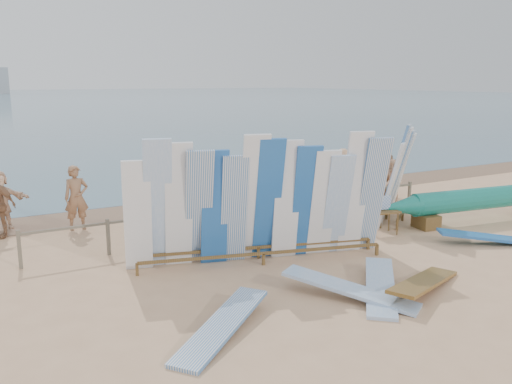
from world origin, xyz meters
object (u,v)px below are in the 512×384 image
beachgoer_4 (260,187)px  beachgoer_1 (76,198)px  vendor_table (383,221)px  beachgoer_7 (315,182)px  beachgoer_11 (0,200)px  beachgoer_6 (311,185)px  side_surfboard_rack (396,177)px  beachgoer_5 (237,177)px  flat_board_c (423,291)px  flat_board_b (380,292)px  flat_board_d (490,244)px  beachgoer_3 (189,187)px  outrigger_canoe (482,200)px  beach_chair_right (274,211)px  beachgoer_9 (343,169)px  beach_chair_left (285,213)px  beachgoer_10 (389,175)px  flat_board_e (222,334)px  beachgoer_extra_0 (374,168)px  main_surfboard_rack (261,205)px  stroller (307,198)px  flat_board_a (349,299)px  beachgoer_8 (393,182)px

beachgoer_4 → beachgoer_1: (-5.35, 1.18, -0.00)m
vendor_table → beachgoer_7: size_ratio=0.61×
beachgoer_11 → beachgoer_6: size_ratio=1.02×
vendor_table → beachgoer_7: 3.61m
side_surfboard_rack → beachgoer_5: (-2.73, 5.17, -0.55)m
vendor_table → flat_board_c: (-2.12, -3.54, -0.36)m
flat_board_b → flat_board_d: (4.77, 1.07, 0.00)m
beachgoer_3 → beachgoer_6: beachgoer_6 is taller
outrigger_canoe → beach_chair_right: outrigger_canoe is taller
beachgoer_9 → side_surfboard_rack: bearing=-96.8°
flat_board_c → beach_chair_left: beach_chair_left is taller
beachgoer_7 → beachgoer_10: bearing=84.2°
flat_board_b → beachgoer_4: beachgoer_4 is taller
side_surfboard_rack → flat_board_e: side_surfboard_rack is taller
flat_board_b → beachgoer_7: 7.51m
beachgoer_5 → beachgoer_extra_0: bearing=-42.0°
main_surfboard_rack → beachgoer_extra_0: size_ratio=3.35×
beachgoer_9 → stroller: bearing=-131.8°
side_surfboard_rack → stroller: bearing=88.8°
beachgoer_11 → beachgoer_7: bearing=-4.9°
beachgoer_5 → beachgoer_1: bearing=169.6°
beachgoer_7 → flat_board_a: bearing=-37.9°
flat_board_a → beachgoer_5: size_ratio=1.73×
beachgoer_extra_0 → outrigger_canoe: bearing=-174.1°
main_surfboard_rack → beachgoer_3: (0.53, 5.63, -0.60)m
beachgoer_1 → flat_board_e: bearing=-83.6°
side_surfboard_rack → outrigger_canoe: 2.65m
beach_chair_left → beachgoer_8: (4.29, -0.04, 0.56)m
flat_board_d → beachgoer_3: bearing=67.9°
vendor_table → beachgoer_10: beachgoer_10 is taller
flat_board_e → beachgoer_3: 9.05m
flat_board_b → stroller: stroller is taller
beach_chair_right → beachgoer_4: 0.88m
main_surfboard_rack → beachgoer_6: size_ratio=3.72×
flat_board_d → flat_board_b: bearing=134.5°
beach_chair_right → beachgoer_8: bearing=-17.2°
beachgoer_3 → beachgoer_4: size_ratio=0.84×
flat_board_d → flat_board_c: flat_board_c is taller
beachgoer_7 → beachgoer_4: beachgoer_4 is taller
beachgoer_10 → beachgoer_1: beachgoer_1 is taller
vendor_table → beachgoer_7: beachgoer_7 is taller
side_surfboard_rack → beach_chair_left: 3.51m
beachgoer_extra_0 → beachgoer_4: size_ratio=0.99×
outrigger_canoe → beach_chair_right: (-5.26, 3.37, -0.41)m
beachgoer_3 → beachgoer_10: beachgoer_10 is taller
main_surfboard_rack → beachgoer_4: size_ratio=3.32×
beachgoer_3 → beachgoer_6: bearing=132.4°
beachgoer_11 → beachgoer_6: bearing=-6.5°
beachgoer_9 → beachgoer_6: (-3.05, -2.20, 0.03)m
beachgoer_extra_0 → beachgoer_10: bearing=-177.5°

